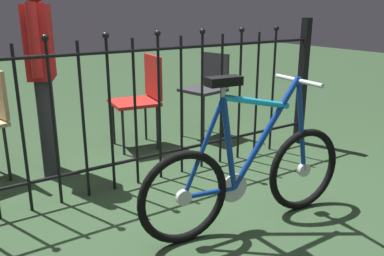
% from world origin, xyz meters
% --- Properties ---
extents(ground_plane, '(20.00, 20.00, 0.00)m').
position_xyz_m(ground_plane, '(0.00, 0.00, 0.00)').
color(ground_plane, '#2B4328').
extents(iron_fence, '(3.62, 0.07, 1.21)m').
position_xyz_m(iron_fence, '(-0.07, 0.75, 0.60)').
color(iron_fence, black).
rests_on(iron_fence, ground).
extents(bicycle, '(1.43, 0.40, 0.94)m').
position_xyz_m(bicycle, '(0.29, -0.17, 0.33)').
color(bicycle, black).
rests_on(bicycle, ground).
extents(chair_charcoal, '(0.45, 0.44, 0.85)m').
position_xyz_m(chair_charcoal, '(1.16, 1.46, 0.54)').
color(chair_charcoal, black).
rests_on(chair_charcoal, ground).
extents(chair_red, '(0.47, 0.47, 0.87)m').
position_xyz_m(chair_red, '(0.45, 1.52, 0.52)').
color(chair_red, black).
rests_on(chair_red, ground).
extents(person_visitor, '(0.28, 0.45, 1.54)m').
position_xyz_m(person_visitor, '(-0.49, 1.34, 0.91)').
color(person_visitor, '#2D2D33').
rests_on(person_visitor, ground).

